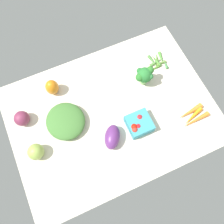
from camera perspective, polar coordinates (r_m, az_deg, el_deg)
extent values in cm
cube|color=beige|center=(126.23, 0.00, -0.49)|extent=(104.00, 76.00, 2.00)
ellipsoid|color=#407332|center=(122.86, -10.81, -2.10)|extent=(22.69, 23.44, 6.06)
cone|color=orange|center=(130.28, 17.76, 0.03)|extent=(14.40, 4.44, 2.83)
cone|color=orange|center=(130.06, 18.42, -0.95)|extent=(12.44, 6.55, 2.53)
cone|color=orange|center=(129.81, 19.01, -1.80)|extent=(15.30, 3.56, 2.48)
cylinder|color=#97D17C|center=(131.93, 7.36, 7.45)|extent=(3.74, 3.74, 4.45)
sphere|color=#287230|center=(127.41, 7.65, 8.57)|extent=(7.97, 7.97, 7.97)
sphere|color=#236B2B|center=(127.10, 6.49, 9.54)|extent=(3.12, 3.12, 3.12)
sphere|color=#2D7229|center=(127.10, 8.90, 9.66)|extent=(3.96, 3.96, 3.96)
sphere|color=#2C6F35|center=(126.18, 9.03, 8.20)|extent=(2.84, 2.84, 2.84)
sphere|color=#2A6F29|center=(125.68, 6.50, 8.05)|extent=(4.29, 4.29, 4.29)
ellipsoid|color=#5E2B6F|center=(117.65, 0.07, -5.86)|extent=(12.75, 14.34, 7.34)
sphere|color=#93AF4C|center=(121.12, -17.38, -8.88)|extent=(7.83, 7.83, 7.83)
cone|color=#467939|center=(140.32, 9.50, 11.65)|extent=(2.86, 8.26, 1.64)
cone|color=#498D34|center=(142.07, 11.46, 12.20)|extent=(3.40, 8.30, 1.82)
cone|color=#52872C|center=(138.27, 10.08, 10.14)|extent=(6.33, 2.51, 1.66)
cone|color=#588F41|center=(140.48, 10.41, 11.50)|extent=(9.07, 3.32, 1.69)
cone|color=#567733|center=(140.18, 10.88, 11.07)|extent=(8.63, 2.49, 1.47)
cone|color=#50782D|center=(141.14, 10.51, 11.95)|extent=(4.51, 8.56, 1.87)
cone|color=#407D42|center=(140.88, 12.38, 11.04)|extent=(2.61, 6.81, 1.57)
cone|color=#478233|center=(140.74, 10.20, 11.84)|extent=(3.19, 8.54, 1.98)
cube|color=teal|center=(121.28, 6.37, -2.74)|extent=(11.67, 11.67, 5.50)
sphere|color=red|center=(118.72, 6.15, -3.38)|extent=(2.71, 2.71, 2.71)
sphere|color=red|center=(118.29, 5.19, -3.54)|extent=(3.32, 3.32, 3.32)
sphere|color=red|center=(120.26, 6.45, -1.27)|extent=(2.90, 2.90, 2.90)
sphere|color=red|center=(117.81, 5.33, -4.18)|extent=(3.03, 3.03, 3.03)
sphere|color=#792D4A|center=(128.31, -20.35, -1.41)|extent=(7.64, 7.64, 7.64)
ellipsoid|color=orange|center=(129.73, -13.84, 5.65)|extent=(9.63, 9.63, 9.53)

